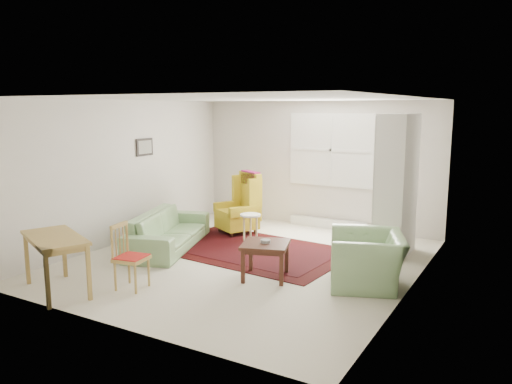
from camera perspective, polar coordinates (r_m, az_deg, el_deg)
The scene contains 10 objects.
room at distance 7.77m, azimuth -0.20°, elevation 1.39°, with size 5.04×5.54×2.51m.
rug at distance 8.43m, azimuth -0.49°, elevation -6.58°, with size 3.14×2.02×0.03m, color black, non-canonical shape.
sofa at distance 8.59m, azimuth -9.98°, elevation -3.57°, with size 2.13×0.83×0.86m, color #7BA06A.
armchair at distance 6.92m, azimuth 12.58°, elevation -6.95°, with size 1.09×0.95×0.85m, color #7BA06A.
wingback_chair at distance 9.45m, azimuth -2.21°, elevation -1.24°, with size 0.68×0.72×1.18m, color gold, non-canonical shape.
coffee_table at distance 7.04m, azimuth 1.09°, elevation -7.81°, with size 0.63×0.63×0.52m, color #3E1D13, non-canonical shape.
stool at distance 8.98m, azimuth -0.64°, elevation -4.04°, with size 0.37×0.37×0.49m, color white, non-canonical shape.
cabinet at distance 8.32m, azimuth 15.80°, elevation 0.75°, with size 0.48×0.91×2.27m, color silver, non-canonical shape.
desk at distance 7.01m, azimuth -21.85°, elevation -7.65°, with size 1.17×0.59×0.74m, color #A88943, non-canonical shape.
desk_chair at distance 6.80m, azimuth -14.05°, elevation -7.18°, with size 0.38×0.38×0.87m, color #A88943, non-canonical shape.
Camera 1 is at (3.86, -6.45, 2.37)m, focal length 35.00 mm.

